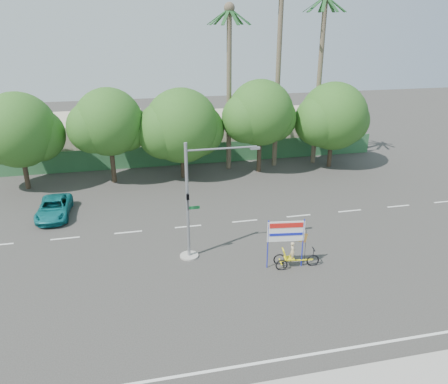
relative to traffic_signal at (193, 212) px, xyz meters
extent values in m
plane|color=#33302D|center=(2.20, -3.98, -2.92)|extent=(120.00, 120.00, 0.00)
cube|color=#336B3D|center=(2.20, 17.52, -1.92)|extent=(38.00, 0.08, 2.00)
cube|color=#C1B699|center=(-7.80, 22.02, -0.92)|extent=(12.00, 8.00, 4.00)
cube|color=#C1B699|center=(10.20, 22.02, -1.12)|extent=(14.00, 8.00, 3.60)
cylinder|color=#473828|center=(-11.80, 14.02, -1.16)|extent=(0.40, 0.40, 3.52)
sphere|color=#285318|center=(-11.80, 14.02, 2.04)|extent=(6.00, 6.00, 6.00)
sphere|color=#285318|center=(-10.45, 14.32, 1.48)|extent=(4.32, 4.32, 4.32)
sphere|color=#285318|center=(-13.15, 13.77, 1.72)|extent=(4.56, 4.56, 4.56)
cylinder|color=#473828|center=(-4.80, 14.02, -1.05)|extent=(0.40, 0.40, 3.74)
sphere|color=#285318|center=(-4.80, 14.02, 2.35)|extent=(5.60, 5.60, 5.60)
sphere|color=#285318|center=(-3.54, 14.32, 1.76)|extent=(4.03, 4.03, 4.03)
sphere|color=#285318|center=(-6.06, 13.77, 2.01)|extent=(4.26, 4.26, 4.26)
cylinder|color=#473828|center=(1.20, 14.02, -1.27)|extent=(0.40, 0.40, 3.30)
sphere|color=#285318|center=(1.20, 14.02, 1.73)|extent=(6.40, 6.40, 6.40)
sphere|color=#285318|center=(2.64, 14.32, 1.21)|extent=(4.61, 4.61, 4.61)
sphere|color=#285318|center=(-0.24, 13.77, 1.43)|extent=(4.86, 4.86, 4.86)
cylinder|color=#473828|center=(8.20, 14.02, -0.98)|extent=(0.40, 0.40, 3.87)
sphere|color=#285318|center=(8.20, 14.02, 2.54)|extent=(5.80, 5.80, 5.80)
sphere|color=#285318|center=(9.50, 14.32, 1.92)|extent=(4.18, 4.18, 4.18)
sphere|color=#285318|center=(6.89, 13.77, 2.19)|extent=(4.41, 4.41, 4.41)
cylinder|color=#473828|center=(15.20, 14.02, -1.20)|extent=(0.40, 0.40, 3.43)
sphere|color=#285318|center=(15.20, 14.02, 1.92)|extent=(6.20, 6.20, 6.20)
sphere|color=#285318|center=(16.59, 14.32, 1.37)|extent=(4.46, 4.46, 4.46)
sphere|color=#285318|center=(13.80, 13.77, 1.61)|extent=(4.71, 4.71, 4.71)
cylinder|color=#70604C|center=(10.20, 15.52, 5.58)|extent=(0.44, 0.44, 17.00)
cylinder|color=#70604C|center=(14.20, 15.52, 4.58)|extent=(0.44, 0.44, 15.00)
cube|color=#1C4C21|center=(15.14, 15.52, 11.42)|extent=(1.91, 0.28, 1.36)
cube|color=#1C4C21|center=(14.92, 16.12, 11.42)|extent=(1.65, 1.44, 1.36)
cube|color=#1C4C21|center=(14.36, 16.44, 11.42)|extent=(0.61, 1.93, 1.36)
cube|color=#1C4C21|center=(13.73, 16.33, 11.42)|extent=(1.20, 1.80, 1.36)
cube|color=#1C4C21|center=(13.31, 15.84, 11.42)|extent=(1.89, 0.92, 1.36)
cube|color=#1C4C21|center=(13.31, 15.19, 11.42)|extent=(1.89, 0.92, 1.36)
cube|color=#1C4C21|center=(13.73, 14.70, 11.42)|extent=(1.20, 1.80, 1.36)
cube|color=#1C4C21|center=(14.36, 14.59, 11.42)|extent=(0.61, 1.93, 1.36)
cube|color=#1C4C21|center=(14.92, 14.91, 11.42)|extent=(1.65, 1.44, 1.36)
cylinder|color=#70604C|center=(5.70, 15.52, 4.08)|extent=(0.44, 0.44, 14.00)
sphere|color=#70604C|center=(5.70, 15.52, 11.08)|extent=(0.90, 0.90, 0.90)
cube|color=#1C4C21|center=(6.64, 15.52, 10.42)|extent=(1.91, 0.28, 1.36)
cube|color=#1C4C21|center=(6.42, 16.12, 10.42)|extent=(1.65, 1.44, 1.36)
cube|color=#1C4C21|center=(5.86, 16.44, 10.42)|extent=(0.61, 1.93, 1.36)
cube|color=#1C4C21|center=(5.23, 16.33, 10.42)|extent=(1.20, 1.80, 1.36)
cube|color=#1C4C21|center=(4.81, 15.84, 10.42)|extent=(1.89, 0.92, 1.36)
cube|color=#1C4C21|center=(4.81, 15.19, 10.42)|extent=(1.89, 0.92, 1.36)
cube|color=#1C4C21|center=(5.23, 14.70, 10.42)|extent=(1.20, 1.80, 1.36)
cube|color=#1C4C21|center=(5.86, 14.59, 10.42)|extent=(0.61, 1.93, 1.36)
cube|color=#1C4C21|center=(6.42, 14.91, 10.42)|extent=(1.65, 1.44, 1.36)
cylinder|color=gray|center=(-0.30, 0.02, -2.87)|extent=(1.10, 1.10, 0.10)
cylinder|color=gray|center=(-0.30, 0.02, 0.58)|extent=(0.18, 0.18, 7.00)
cylinder|color=gray|center=(1.70, 0.02, 3.63)|extent=(4.00, 0.10, 0.10)
cube|color=gray|center=(3.60, 0.02, 3.53)|extent=(0.55, 0.20, 0.12)
imported|color=black|center=(-0.30, -0.20, 0.68)|extent=(0.16, 0.20, 1.00)
cube|color=#14662D|center=(0.05, 0.02, 0.23)|extent=(0.70, 0.04, 0.18)
torus|color=black|center=(6.46, -2.51, -2.59)|extent=(0.75, 0.18, 0.75)
torus|color=black|center=(4.65, -1.96, -2.61)|extent=(0.70, 0.17, 0.70)
torus|color=black|center=(4.57, -2.57, -2.61)|extent=(0.70, 0.17, 0.70)
cube|color=yellow|center=(5.54, -2.39, -2.52)|extent=(1.87, 0.31, 0.07)
cube|color=yellow|center=(4.61, -2.26, -2.59)|extent=(0.15, 0.66, 0.06)
cube|color=yellow|center=(5.10, -2.33, -2.37)|extent=(0.61, 0.53, 0.07)
cube|color=yellow|center=(4.80, -2.29, -2.06)|extent=(0.31, 0.49, 0.60)
cylinder|color=black|center=(6.46, -2.51, -2.15)|extent=(0.04, 0.04, 0.61)
cube|color=black|center=(6.46, -2.51, -1.85)|extent=(0.11, 0.50, 0.04)
imported|color=#CCB284|center=(5.26, -2.35, -1.95)|extent=(0.34, 0.47, 1.19)
cylinder|color=#1A24CA|center=(3.84, -2.16, -1.43)|extent=(0.07, 0.07, 2.98)
cylinder|color=#1A24CA|center=(5.81, -2.42, -1.43)|extent=(0.07, 0.07, 2.98)
cube|color=white|center=(4.83, -2.29, -0.66)|extent=(2.08, 0.33, 1.21)
cube|color=red|center=(4.82, -2.33, -0.27)|extent=(1.86, 0.26, 0.29)
cube|color=#1A24CA|center=(4.82, -2.33, -0.83)|extent=(1.86, 0.26, 0.15)
cylinder|color=black|center=(5.97, -2.45, -1.76)|extent=(0.02, 0.02, 2.31)
cube|color=red|center=(5.59, -2.40, -1.05)|extent=(0.97, 0.15, 0.72)
imported|color=#106F75|center=(-8.88, 7.72, -2.27)|extent=(2.22, 4.68, 1.29)
camera|label=1|loc=(-3.17, -22.60, 10.32)|focal=35.00mm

